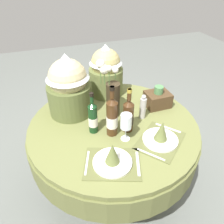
# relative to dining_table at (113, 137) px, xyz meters

# --- Properties ---
(ground) EXTENTS (8.00, 8.00, 0.00)m
(ground) POSITION_rel_dining_table_xyz_m (0.00, 0.00, -0.58)
(ground) COLOR slate
(dining_table) EXTENTS (1.30, 1.30, 0.73)m
(dining_table) POSITION_rel_dining_table_xyz_m (0.00, 0.00, 0.00)
(dining_table) COLOR olive
(dining_table) RESTS_ON ground
(place_setting_left) EXTENTS (0.41, 0.36, 0.16)m
(place_setting_left) POSITION_rel_dining_table_xyz_m (-0.14, -0.37, 0.19)
(place_setting_left) COLOR brown
(place_setting_left) RESTS_ON dining_table
(place_setting_right) EXTENTS (0.43, 0.42, 0.16)m
(place_setting_right) POSITION_rel_dining_table_xyz_m (0.24, -0.29, 0.19)
(place_setting_right) COLOR brown
(place_setting_right) RESTS_ON dining_table
(flower_vase) EXTENTS (0.18, 0.13, 0.46)m
(flower_vase) POSITION_rel_dining_table_xyz_m (0.02, 0.11, 0.34)
(flower_vase) COLOR #332819
(flower_vase) RESTS_ON dining_table
(wine_bottle_left) EXTENTS (0.08, 0.08, 0.34)m
(wine_bottle_left) POSITION_rel_dining_table_xyz_m (0.07, -0.11, 0.27)
(wine_bottle_left) COLOR #422814
(wine_bottle_left) RESTS_ON dining_table
(wine_bottle_centre) EXTENTS (0.08, 0.08, 0.38)m
(wine_bottle_centre) POSITION_rel_dining_table_xyz_m (-0.05, -0.11, 0.29)
(wine_bottle_centre) COLOR #422814
(wine_bottle_centre) RESTS_ON dining_table
(wine_bottle_rear) EXTENTS (0.07, 0.07, 0.32)m
(wine_bottle_rear) POSITION_rel_dining_table_xyz_m (-0.17, -0.04, 0.27)
(wine_bottle_rear) COLOR #143819
(wine_bottle_rear) RESTS_ON dining_table
(wine_glass_right) EXTENTS (0.08, 0.08, 0.20)m
(wine_glass_right) POSITION_rel_dining_table_xyz_m (0.02, -0.19, 0.29)
(wine_glass_right) COLOR silver
(wine_glass_right) RESTS_ON dining_table
(pepper_mill) EXTENTS (0.05, 0.05, 0.21)m
(pepper_mill) POSITION_rel_dining_table_xyz_m (0.23, -0.01, 0.24)
(pepper_mill) COLOR #B7B2AD
(pepper_mill) RESTS_ON dining_table
(gift_tub_back_left) EXTENTS (0.34, 0.34, 0.49)m
(gift_tub_back_left) POSITION_rel_dining_table_xyz_m (-0.27, 0.25, 0.40)
(gift_tub_back_left) COLOR #566033
(gift_tub_back_left) RESTS_ON dining_table
(gift_tub_back_centre) EXTENTS (0.30, 0.30, 0.46)m
(gift_tub_back_centre) POSITION_rel_dining_table_xyz_m (0.09, 0.44, 0.39)
(gift_tub_back_centre) COLOR olive
(gift_tub_back_centre) RESTS_ON dining_table
(woven_basket_side_right) EXTENTS (0.20, 0.16, 0.18)m
(woven_basket_side_right) POSITION_rel_dining_table_xyz_m (0.42, 0.10, 0.21)
(woven_basket_side_right) COLOR #47331E
(woven_basket_side_right) RESTS_ON dining_table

